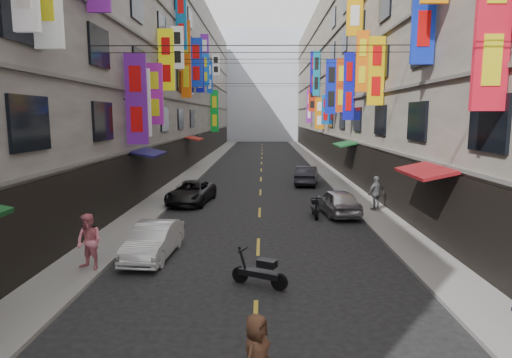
{
  "coord_description": "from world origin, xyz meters",
  "views": [
    {
      "loc": [
        0.19,
        1.97,
        5.01
      ],
      "look_at": [
        0.04,
        10.59,
        3.75
      ],
      "focal_mm": 30.0,
      "sensor_mm": 36.0,
      "label": 1
    }
  ],
  "objects_px": {
    "car_left_far": "(191,192)",
    "pedestrian_crossing": "(256,355)",
    "car_right_far": "(307,175)",
    "pedestrian_lfar": "(89,242)",
    "scooter_crossing": "(260,272)",
    "car_left_mid": "(154,240)",
    "car_right_mid": "(337,202)",
    "pedestrian_rfar": "(376,193)",
    "scooter_far_right": "(315,208)"
  },
  "relations": [
    {
      "from": "car_left_mid",
      "to": "pedestrian_lfar",
      "type": "relative_size",
      "value": 2.07
    },
    {
      "from": "pedestrian_rfar",
      "to": "car_left_far",
      "type": "bearing_deg",
      "value": -40.28
    },
    {
      "from": "car_right_far",
      "to": "pedestrian_rfar",
      "type": "relative_size",
      "value": 2.32
    },
    {
      "from": "pedestrian_crossing",
      "to": "car_right_far",
      "type": "bearing_deg",
      "value": 18.17
    },
    {
      "from": "scooter_far_right",
      "to": "car_right_mid",
      "type": "bearing_deg",
      "value": -158.63
    },
    {
      "from": "pedestrian_rfar",
      "to": "pedestrian_crossing",
      "type": "xyz_separation_m",
      "value": [
        -6.05,
        -15.04,
        -0.26
      ]
    },
    {
      "from": "car_left_mid",
      "to": "car_left_far",
      "type": "distance_m",
      "value": 9.66
    },
    {
      "from": "car_left_far",
      "to": "car_right_far",
      "type": "bearing_deg",
      "value": 50.24
    },
    {
      "from": "car_right_far",
      "to": "pedestrian_crossing",
      "type": "bearing_deg",
      "value": 91.68
    },
    {
      "from": "scooter_crossing",
      "to": "car_right_mid",
      "type": "xyz_separation_m",
      "value": [
        3.89,
        9.47,
        0.23
      ]
    },
    {
      "from": "car_left_far",
      "to": "pedestrian_lfar",
      "type": "distance_m",
      "value": 11.31
    },
    {
      "from": "car_right_far",
      "to": "scooter_far_right",
      "type": "bearing_deg",
      "value": 96.11
    },
    {
      "from": "scooter_crossing",
      "to": "scooter_far_right",
      "type": "height_order",
      "value": "same"
    },
    {
      "from": "car_right_far",
      "to": "pedestrian_crossing",
      "type": "distance_m",
      "value": 24.52
    },
    {
      "from": "scooter_far_right",
      "to": "car_left_far",
      "type": "xyz_separation_m",
      "value": [
        -6.79,
        3.27,
        0.19
      ]
    },
    {
      "from": "car_right_far",
      "to": "pedestrian_crossing",
      "type": "xyz_separation_m",
      "value": [
        -3.33,
        -24.29,
        0.07
      ]
    },
    {
      "from": "pedestrian_rfar",
      "to": "pedestrian_lfar",
      "type": "bearing_deg",
      "value": 10.08
    },
    {
      "from": "scooter_crossing",
      "to": "car_right_far",
      "type": "height_order",
      "value": "car_right_far"
    },
    {
      "from": "car_left_far",
      "to": "pedestrian_crossing",
      "type": "relative_size",
      "value": 2.99
    },
    {
      "from": "scooter_crossing",
      "to": "car_left_mid",
      "type": "height_order",
      "value": "car_left_mid"
    },
    {
      "from": "car_left_mid",
      "to": "pedestrian_crossing",
      "type": "height_order",
      "value": "pedestrian_crossing"
    },
    {
      "from": "scooter_crossing",
      "to": "scooter_far_right",
      "type": "xyz_separation_m",
      "value": [
        2.69,
        9.01,
        0.0
      ]
    },
    {
      "from": "car_right_mid",
      "to": "pedestrian_lfar",
      "type": "distance_m",
      "value": 12.61
    },
    {
      "from": "car_left_far",
      "to": "pedestrian_lfar",
      "type": "bearing_deg",
      "value": -90.41
    },
    {
      "from": "car_right_mid",
      "to": "pedestrian_crossing",
      "type": "relative_size",
      "value": 2.6
    },
    {
      "from": "car_left_mid",
      "to": "car_right_mid",
      "type": "distance_m",
      "value": 10.33
    },
    {
      "from": "scooter_crossing",
      "to": "car_right_mid",
      "type": "distance_m",
      "value": 10.24
    },
    {
      "from": "car_left_far",
      "to": "pedestrian_crossing",
      "type": "bearing_deg",
      "value": -70.03
    },
    {
      "from": "car_left_mid",
      "to": "pedestrian_crossing",
      "type": "xyz_separation_m",
      "value": [
        3.8,
        -7.6,
        0.14
      ]
    },
    {
      "from": "pedestrian_lfar",
      "to": "car_left_far",
      "type": "bearing_deg",
      "value": 104.13
    },
    {
      "from": "scooter_crossing",
      "to": "car_left_far",
      "type": "distance_m",
      "value": 12.95
    },
    {
      "from": "car_left_far",
      "to": "pedestrian_lfar",
      "type": "height_order",
      "value": "pedestrian_lfar"
    },
    {
      "from": "scooter_far_right",
      "to": "car_right_far",
      "type": "height_order",
      "value": "car_right_far"
    },
    {
      "from": "car_left_far",
      "to": "car_right_mid",
      "type": "xyz_separation_m",
      "value": [
        8.0,
        -2.81,
        0.04
      ]
    },
    {
      "from": "scooter_far_right",
      "to": "pedestrian_lfar",
      "type": "relative_size",
      "value": 0.99
    },
    {
      "from": "car_left_far",
      "to": "car_right_far",
      "type": "relative_size",
      "value": 1.09
    },
    {
      "from": "car_left_mid",
      "to": "pedestrian_rfar",
      "type": "height_order",
      "value": "pedestrian_rfar"
    },
    {
      "from": "car_right_mid",
      "to": "car_left_far",
      "type": "bearing_deg",
      "value": -26.97
    },
    {
      "from": "car_right_mid",
      "to": "pedestrian_lfar",
      "type": "relative_size",
      "value": 2.19
    },
    {
      "from": "car_left_far",
      "to": "pedestrian_lfar",
      "type": "relative_size",
      "value": 2.52
    },
    {
      "from": "pedestrian_crossing",
      "to": "car_left_far",
      "type": "bearing_deg",
      "value": 39.24
    },
    {
      "from": "car_right_mid",
      "to": "car_right_far",
      "type": "distance_m",
      "value": 9.86
    },
    {
      "from": "scooter_crossing",
      "to": "pedestrian_crossing",
      "type": "xyz_separation_m",
      "value": [
        -0.04,
        -4.98,
        0.32
      ]
    },
    {
      "from": "car_right_mid",
      "to": "car_left_mid",
      "type": "bearing_deg",
      "value": 33.91
    },
    {
      "from": "car_left_mid",
      "to": "car_right_mid",
      "type": "xyz_separation_m",
      "value": [
        7.73,
        6.85,
        0.06
      ]
    },
    {
      "from": "scooter_crossing",
      "to": "pedestrian_crossing",
      "type": "bearing_deg",
      "value": -154.42
    },
    {
      "from": "scooter_crossing",
      "to": "pedestrian_crossing",
      "type": "height_order",
      "value": "pedestrian_crossing"
    },
    {
      "from": "scooter_far_right",
      "to": "car_right_mid",
      "type": "distance_m",
      "value": 1.32
    },
    {
      "from": "scooter_crossing",
      "to": "car_right_mid",
      "type": "relative_size",
      "value": 0.42
    },
    {
      "from": "car_left_far",
      "to": "car_right_mid",
      "type": "relative_size",
      "value": 1.15
    }
  ]
}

